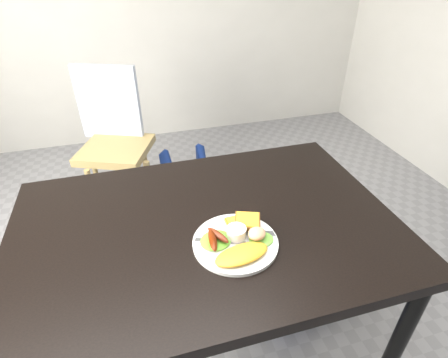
% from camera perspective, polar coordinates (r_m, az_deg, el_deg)
% --- Properties ---
extents(room_floor, '(4.00, 4.50, 0.02)m').
position_cam_1_polar(room_floor, '(1.70, -2.13, -26.94)').
color(room_floor, gray).
rests_on(room_floor, ground).
extents(dining_table, '(1.20, 0.80, 0.04)m').
position_cam_1_polar(dining_table, '(1.12, -2.92, -7.94)').
color(dining_table, black).
rests_on(dining_table, ground).
extents(dining_chair, '(0.51, 0.51, 0.05)m').
position_cam_1_polar(dining_chair, '(2.23, -17.26, 4.62)').
color(dining_chair, '#A08650').
rests_on(dining_chair, ground).
extents(person, '(0.60, 0.46, 1.49)m').
position_cam_1_polar(person, '(1.73, 1.16, 8.71)').
color(person, navy).
rests_on(person, ground).
extents(plate, '(0.25, 0.25, 0.01)m').
position_cam_1_polar(plate, '(1.03, 1.87, -10.34)').
color(plate, white).
rests_on(plate, dining_table).
extents(lettuce_left, '(0.12, 0.12, 0.01)m').
position_cam_1_polar(lettuce_left, '(1.03, -1.34, -9.96)').
color(lettuce_left, '#598E29').
rests_on(lettuce_left, plate).
extents(lettuce_right, '(0.07, 0.07, 0.01)m').
position_cam_1_polar(lettuce_right, '(1.03, 6.07, -9.73)').
color(lettuce_right, '#378329').
rests_on(lettuce_right, plate).
extents(omelette, '(0.17, 0.10, 0.02)m').
position_cam_1_polar(omelette, '(0.98, 2.91, -12.18)').
color(omelette, orange).
rests_on(omelette, plate).
extents(sausage_a, '(0.03, 0.10, 0.02)m').
position_cam_1_polar(sausage_a, '(1.00, -1.88, -9.84)').
color(sausage_a, '#5B2403').
rests_on(sausage_a, lettuce_left).
extents(sausage_b, '(0.06, 0.08, 0.02)m').
position_cam_1_polar(sausage_b, '(1.02, -1.00, -9.13)').
color(sausage_b, maroon).
rests_on(sausage_b, lettuce_left).
extents(ramekin, '(0.07, 0.07, 0.03)m').
position_cam_1_polar(ramekin, '(1.03, 2.02, -8.75)').
color(ramekin, white).
rests_on(ramekin, plate).
extents(toast_a, '(0.07, 0.07, 0.01)m').
position_cam_1_polar(toast_a, '(1.08, 2.41, -7.33)').
color(toast_a, brown).
rests_on(toast_a, plate).
extents(toast_b, '(0.10, 0.10, 0.01)m').
position_cam_1_polar(toast_b, '(1.07, 3.84, -6.90)').
color(toast_b, olive).
rests_on(toast_b, toast_a).
extents(potato_salad, '(0.07, 0.07, 0.03)m').
position_cam_1_polar(potato_salad, '(1.02, 5.37, -8.87)').
color(potato_salad, beige).
rests_on(potato_salad, lettuce_right).
extents(fork, '(0.17, 0.08, 0.00)m').
position_cam_1_polar(fork, '(1.02, 0.23, -10.27)').
color(fork, '#ADAFB7').
rests_on(fork, plate).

